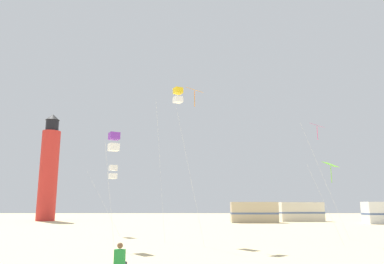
{
  "coord_description": "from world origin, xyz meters",
  "views": [
    {
      "loc": [
        1.56,
        -6.99,
        2.43
      ],
      "look_at": [
        1.4,
        13.0,
        6.39
      ],
      "focal_mm": 34.35,
      "sensor_mm": 36.0,
      "label": 1
    }
  ],
  "objects_px": {
    "kite_box_violet": "(114,142)",
    "rv_van_cream": "(301,212)",
    "rv_van_tan": "(254,212)",
    "kite_diamond_orange": "(194,96)",
    "kite_diamond_rainbow": "(317,129)",
    "kite_box_gold": "(178,96)",
    "lighthouse_distant": "(49,170)",
    "kite_diamond_lime": "(330,167)",
    "kite_flyer_standing": "(121,259)",
    "kite_box_white": "(113,172)"
  },
  "relations": [
    {
      "from": "kite_flyer_standing",
      "to": "rv_van_tan",
      "type": "relative_size",
      "value": 0.18
    },
    {
      "from": "kite_diamond_rainbow",
      "to": "rv_van_cream",
      "type": "height_order",
      "value": "kite_diamond_rainbow"
    },
    {
      "from": "kite_diamond_orange",
      "to": "rv_van_tan",
      "type": "distance_m",
      "value": 30.43
    },
    {
      "from": "rv_van_cream",
      "to": "kite_box_violet",
      "type": "bearing_deg",
      "value": -124.28
    },
    {
      "from": "kite_flyer_standing",
      "to": "kite_diamond_orange",
      "type": "xyz_separation_m",
      "value": [
        2.5,
        11.0,
        9.12
      ]
    },
    {
      "from": "kite_diamond_lime",
      "to": "rv_van_cream",
      "type": "bearing_deg",
      "value": 77.77
    },
    {
      "from": "kite_box_violet",
      "to": "rv_van_cream",
      "type": "xyz_separation_m",
      "value": [
        20.94,
        33.98,
        -4.87
      ]
    },
    {
      "from": "kite_flyer_standing",
      "to": "kite_box_gold",
      "type": "xyz_separation_m",
      "value": [
        1.26,
        13.64,
        9.94
      ]
    },
    {
      "from": "kite_box_gold",
      "to": "kite_box_violet",
      "type": "xyz_separation_m",
      "value": [
        -3.74,
        -4.33,
        -4.29
      ]
    },
    {
      "from": "kite_flyer_standing",
      "to": "kite_box_white",
      "type": "distance_m",
      "value": 19.03
    },
    {
      "from": "kite_flyer_standing",
      "to": "kite_box_white",
      "type": "xyz_separation_m",
      "value": [
        -4.39,
        17.95,
        4.53
      ]
    },
    {
      "from": "kite_flyer_standing",
      "to": "kite_diamond_rainbow",
      "type": "distance_m",
      "value": 21.62
    },
    {
      "from": "kite_diamond_rainbow",
      "to": "kite_box_white",
      "type": "xyz_separation_m",
      "value": [
        -16.8,
        2.05,
        -3.24
      ]
    },
    {
      "from": "kite_diamond_lime",
      "to": "lighthouse_distant",
      "type": "bearing_deg",
      "value": 133.87
    },
    {
      "from": "kite_diamond_lime",
      "to": "rv_van_tan",
      "type": "bearing_deg",
      "value": 91.53
    },
    {
      "from": "kite_diamond_rainbow",
      "to": "kite_box_gold",
      "type": "distance_m",
      "value": 11.59
    },
    {
      "from": "kite_diamond_orange",
      "to": "kite_diamond_rainbow",
      "type": "bearing_deg",
      "value": 26.31
    },
    {
      "from": "kite_box_violet",
      "to": "rv_van_tan",
      "type": "bearing_deg",
      "value": 66.03
    },
    {
      "from": "kite_diamond_lime",
      "to": "kite_box_gold",
      "type": "height_order",
      "value": "kite_box_gold"
    },
    {
      "from": "kite_box_white",
      "to": "kite_box_violet",
      "type": "bearing_deg",
      "value": -77.57
    },
    {
      "from": "lighthouse_distant",
      "to": "kite_diamond_rainbow",
      "type": "bearing_deg",
      "value": -40.94
    },
    {
      "from": "kite_diamond_lime",
      "to": "rv_van_tan",
      "type": "distance_m",
      "value": 28.12
    },
    {
      "from": "kite_box_violet",
      "to": "kite_box_gold",
      "type": "bearing_deg",
      "value": 49.19
    },
    {
      "from": "kite_diamond_lime",
      "to": "rv_van_cream",
      "type": "xyz_separation_m",
      "value": [
        6.96,
        32.1,
        -3.49
      ]
    },
    {
      "from": "kite_flyer_standing",
      "to": "rv_van_tan",
      "type": "bearing_deg",
      "value": -94.19
    },
    {
      "from": "lighthouse_distant",
      "to": "rv_van_tan",
      "type": "distance_m",
      "value": 32.27
    },
    {
      "from": "kite_box_violet",
      "to": "lighthouse_distant",
      "type": "height_order",
      "value": "lighthouse_distant"
    },
    {
      "from": "rv_van_tan",
      "to": "kite_diamond_rainbow",
      "type": "bearing_deg",
      "value": -84.89
    },
    {
      "from": "rv_van_tan",
      "to": "kite_diamond_orange",
      "type": "bearing_deg",
      "value": -105.38
    },
    {
      "from": "kite_diamond_rainbow",
      "to": "rv_van_tan",
      "type": "bearing_deg",
      "value": 94.1
    },
    {
      "from": "kite_box_violet",
      "to": "kite_box_white",
      "type": "bearing_deg",
      "value": 102.43
    },
    {
      "from": "kite_diamond_lime",
      "to": "kite_box_violet",
      "type": "distance_m",
      "value": 14.17
    },
    {
      "from": "lighthouse_distant",
      "to": "rv_van_cream",
      "type": "bearing_deg",
      "value": -1.62
    },
    {
      "from": "kite_diamond_rainbow",
      "to": "rv_van_cream",
      "type": "distance_m",
      "value": 28.9
    },
    {
      "from": "kite_diamond_orange",
      "to": "kite_box_gold",
      "type": "relative_size",
      "value": 0.93
    },
    {
      "from": "kite_flyer_standing",
      "to": "rv_van_tan",
      "type": "xyz_separation_m",
      "value": [
        10.75,
        39.08,
        0.78
      ]
    },
    {
      "from": "lighthouse_distant",
      "to": "kite_diamond_orange",
      "type": "bearing_deg",
      "value": -55.54
    },
    {
      "from": "kite_diamond_rainbow",
      "to": "kite_box_gold",
      "type": "height_order",
      "value": "kite_box_gold"
    },
    {
      "from": "kite_box_gold",
      "to": "kite_box_white",
      "type": "bearing_deg",
      "value": 142.62
    },
    {
      "from": "kite_diamond_rainbow",
      "to": "kite_diamond_lime",
      "type": "relative_size",
      "value": 1.71
    },
    {
      "from": "kite_diamond_lime",
      "to": "rv_van_cream",
      "type": "relative_size",
      "value": 0.8
    },
    {
      "from": "rv_van_cream",
      "to": "kite_flyer_standing",
      "type": "bearing_deg",
      "value": -115.73
    },
    {
      "from": "lighthouse_distant",
      "to": "kite_flyer_standing",
      "type": "bearing_deg",
      "value": -65.3
    },
    {
      "from": "kite_diamond_rainbow",
      "to": "kite_diamond_lime",
      "type": "height_order",
      "value": "kite_diamond_rainbow"
    },
    {
      "from": "kite_box_white",
      "to": "kite_box_gold",
      "type": "relative_size",
      "value": 0.51
    },
    {
      "from": "kite_diamond_lime",
      "to": "rv_van_tan",
      "type": "relative_size",
      "value": 0.81
    },
    {
      "from": "kite_diamond_lime",
      "to": "rv_van_tan",
      "type": "height_order",
      "value": "kite_diamond_lime"
    },
    {
      "from": "kite_diamond_rainbow",
      "to": "kite_box_gold",
      "type": "bearing_deg",
      "value": -168.51
    },
    {
      "from": "rv_van_tan",
      "to": "rv_van_cream",
      "type": "relative_size",
      "value": 0.99
    },
    {
      "from": "kite_box_gold",
      "to": "kite_diamond_rainbow",
      "type": "bearing_deg",
      "value": 11.49
    }
  ]
}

